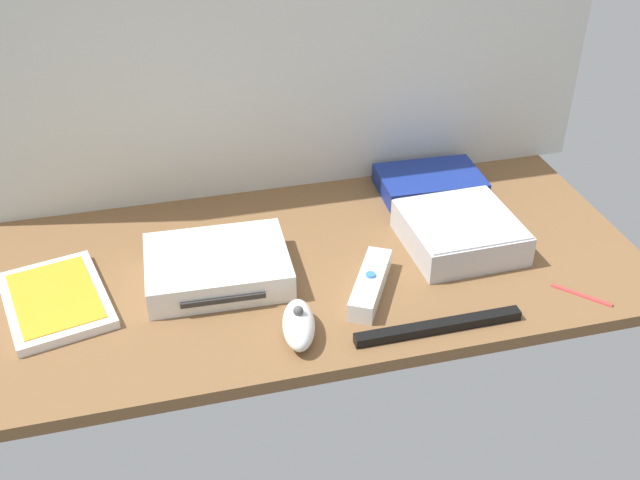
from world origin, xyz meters
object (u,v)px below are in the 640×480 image
Objects in this scene: remote_nunchuk at (299,324)px; sensor_bar at (439,327)px; mini_computer at (460,232)px; stylus_pen at (582,294)px; remote_wand at (370,284)px; game_case at (56,300)px; game_console at (217,267)px; network_router at (430,183)px.

sensor_bar is at bearing -0.17° from remote_nunchuk.
mini_computer is 20.80cm from stylus_pen.
remote_wand reaches higher than sensor_bar.
game_case is (-61.97, 0.27, -1.88)cm from mini_computer.
remote_nunchuk is 0.44× the size of sensor_bar.
game_case is (-23.46, -0.37, -1.44)cm from game_console.
game_console reaches higher than sensor_bar.
game_case is 35.77cm from remote_nunchuk.
sensor_bar is (51.13, -18.97, -0.06)cm from game_case.
remote_wand is 0.61× the size of sensor_bar.
mini_computer is 17.54cm from network_router.
game_console is at bearing 129.99° from remote_nunchuk.
stylus_pen is at bearing -70.58° from network_router.
game_console is 0.90× the size of sensor_bar.
mini_computer is 21.70cm from sensor_bar.
mini_computer is at bearing 126.66° from stylus_pen.
sensor_bar reaches higher than stylus_pen.
sensor_bar is at bearing -28.94° from remote_wand.
game_case is 2.40× the size of stylus_pen.
remote_nunchuk is (-31.41, -32.52, 0.34)cm from network_router.
game_console reaches higher than network_router.
network_router is (1.72, 17.43, -0.94)cm from mini_computer.
remote_nunchuk is (-12.29, -6.86, 0.53)cm from remote_wand.
game_console is 2.40× the size of stylus_pen.
mini_computer is at bearing 54.32° from remote_wand.
mini_computer is 0.81× the size of game_case.
remote_nunchuk reaches higher than game_case.
sensor_bar is at bearing -33.41° from game_case.
mini_computer is at bearing 37.62° from remote_nunchuk.
stylus_pen is (74.32, -16.85, -0.41)cm from game_case.
game_case is at bearing 179.75° from mini_computer.
network_router is at bearing 82.33° from remote_wand.
network_router is 45.21cm from remote_nunchuk.
game_console is 23.51cm from game_case.
sensor_bar is at bearing -174.78° from stylus_pen.
sensor_bar is at bearing -32.89° from game_console.
network_router is at bearing 84.36° from mini_computer.
network_router is at bearing 24.71° from game_console.
network_router is at bearing 56.68° from remote_nunchuk.
remote_nunchuk reaches higher than sensor_bar.
remote_nunchuk is at bearing 177.96° from stylus_pen.
remote_nunchuk is (-29.69, -15.08, -0.60)cm from mini_computer.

